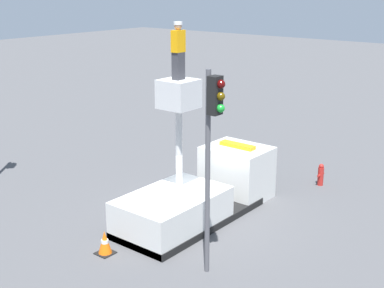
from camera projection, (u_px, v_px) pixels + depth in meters
name	position (u px, v px, depth m)	size (l,w,h in m)	color
ground_plane	(190.00, 220.00, 18.34)	(120.00, 120.00, 0.00)	#4C4C4F
bucket_truck	(201.00, 192.00, 18.52)	(6.51, 2.38, 4.96)	black
worker	(178.00, 51.00, 16.23)	(0.40, 0.26, 1.75)	#38383D
traffic_light_pole	(212.00, 134.00, 13.88)	(0.34, 0.57, 5.73)	#515156
fire_hydrant	(321.00, 175.00, 21.43)	(0.48, 0.24, 0.90)	#B2231E
traffic_cone_rear	(105.00, 243.00, 16.00)	(0.51, 0.51, 0.73)	black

